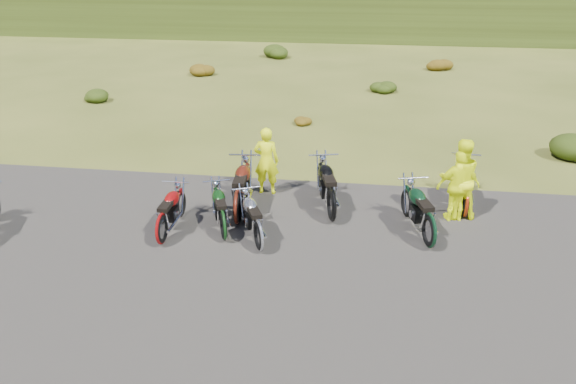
# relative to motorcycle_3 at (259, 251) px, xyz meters

# --- Properties ---
(ground) EXTENTS (300.00, 300.00, 0.00)m
(ground) POSITION_rel_motorcycle_3_xyz_m (0.15, -0.14, 0.00)
(ground) COLOR #3F4818
(ground) RESTS_ON ground
(gravel_pad) EXTENTS (20.00, 12.00, 0.04)m
(gravel_pad) POSITION_rel_motorcycle_3_xyz_m (0.15, -2.14, 0.00)
(gravel_pad) COLOR black
(gravel_pad) RESTS_ON ground
(hill_slope) EXTENTS (300.00, 45.97, 9.37)m
(hill_slope) POSITION_rel_motorcycle_3_xyz_m (0.15, 49.86, 0.00)
(hill_slope) COLOR #324015
(hill_slope) RESTS_ON ground
(shrub_1) EXTENTS (1.03, 1.03, 0.61)m
(shrub_1) POSITION_rel_motorcycle_3_xyz_m (-8.95, 11.16, 0.31)
(shrub_1) COLOR #1F340D
(shrub_1) RESTS_ON ground
(shrub_2) EXTENTS (1.30, 1.30, 0.77)m
(shrub_2) POSITION_rel_motorcycle_3_xyz_m (-6.05, 16.46, 0.38)
(shrub_2) COLOR #61370C
(shrub_2) RESTS_ON ground
(shrub_3) EXTENTS (1.56, 1.56, 0.92)m
(shrub_3) POSITION_rel_motorcycle_3_xyz_m (-3.15, 21.76, 0.46)
(shrub_3) COLOR #1F340D
(shrub_3) RESTS_ON ground
(shrub_4) EXTENTS (0.77, 0.77, 0.45)m
(shrub_4) POSITION_rel_motorcycle_3_xyz_m (-0.25, 9.06, 0.23)
(shrub_4) COLOR #61370C
(shrub_4) RESTS_ON ground
(shrub_5) EXTENTS (1.03, 1.03, 0.61)m
(shrub_5) POSITION_rel_motorcycle_3_xyz_m (2.65, 14.36, 0.31)
(shrub_5) COLOR #1F340D
(shrub_5) RESTS_ON ground
(shrub_6) EXTENTS (1.30, 1.30, 0.77)m
(shrub_6) POSITION_rel_motorcycle_3_xyz_m (5.55, 19.66, 0.38)
(shrub_6) COLOR #61370C
(shrub_6) RESTS_ON ground
(motorcycle_1) EXTENTS (0.65, 1.91, 1.00)m
(motorcycle_1) POSITION_rel_motorcycle_3_xyz_m (-2.08, 0.01, 0.00)
(motorcycle_1) COLOR maroon
(motorcycle_1) RESTS_ON ground
(motorcycle_2) EXTENTS (1.25, 1.96, 0.97)m
(motorcycle_2) POSITION_rel_motorcycle_3_xyz_m (-0.84, 0.36, 0.00)
(motorcycle_2) COLOR black
(motorcycle_2) RESTS_ON ground
(motorcycle_3) EXTENTS (1.38, 1.99, 1.00)m
(motorcycle_3) POSITION_rel_motorcycle_3_xyz_m (0.00, 0.00, 0.00)
(motorcycle_3) COLOR #B3B4B8
(motorcycle_3) RESTS_ON ground
(motorcycle_4) EXTENTS (0.96, 2.39, 1.22)m
(motorcycle_4) POSITION_rel_motorcycle_3_xyz_m (-0.70, 1.14, 0.00)
(motorcycle_4) COLOR #49150C
(motorcycle_4) RESTS_ON ground
(motorcycle_5) EXTENTS (1.29, 2.38, 1.19)m
(motorcycle_5) POSITION_rel_motorcycle_3_xyz_m (1.38, 1.59, 0.00)
(motorcycle_5) COLOR black
(motorcycle_5) RESTS_ON ground
(motorcycle_6) EXTENTS (0.89, 2.22, 1.14)m
(motorcycle_6) POSITION_rel_motorcycle_3_xyz_m (4.43, 2.27, 0.00)
(motorcycle_6) COLOR maroon
(motorcycle_6) RESTS_ON ground
(motorcycle_7) EXTENTS (1.25, 2.23, 1.11)m
(motorcycle_7) POSITION_rel_motorcycle_3_xyz_m (3.47, 0.66, 0.00)
(motorcycle_7) COLOR black
(motorcycle_7) RESTS_ON ground
(person_middle) EXTENTS (0.63, 0.42, 1.73)m
(person_middle) POSITION_rel_motorcycle_3_xyz_m (-0.36, 2.94, 0.86)
(person_middle) COLOR #E6F30C
(person_middle) RESTS_ON ground
(person_right_a) EXTENTS (1.03, 0.86, 1.89)m
(person_right_a) POSITION_rel_motorcycle_3_xyz_m (4.21, 2.20, 0.95)
(person_right_a) COLOR #E6F30C
(person_right_a) RESTS_ON ground
(person_right_b) EXTENTS (1.04, 0.60, 1.66)m
(person_right_b) POSITION_rel_motorcycle_3_xyz_m (4.18, 2.04, 0.83)
(person_right_b) COLOR #E6F30C
(person_right_b) RESTS_ON ground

